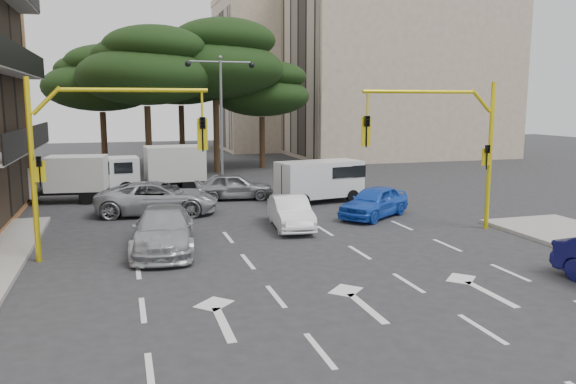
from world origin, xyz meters
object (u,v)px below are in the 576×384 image
at_px(signal_mast_right, 452,136).
at_px(car_silver_cross_a, 158,198).
at_px(car_silver_cross_b, 234,186).
at_px(car_white_hatch, 291,212).
at_px(box_truck_b, 158,170).
at_px(box_truck_a, 59,179).
at_px(street_lamp_center, 221,98).
at_px(car_silver_wagon, 164,230).
at_px(signal_mast_left, 90,143).
at_px(van_white, 319,181).
at_px(car_blue_compact, 374,202).

distance_m(signal_mast_right, car_silver_cross_a, 13.44).
height_order(signal_mast_right, car_silver_cross_b, signal_mast_right).
bearing_deg(car_silver_cross_b, car_white_hatch, -165.38).
bearing_deg(car_silver_cross_a, box_truck_b, 6.64).
distance_m(signal_mast_right, car_silver_cross_b, 12.55).
distance_m(car_silver_cross_b, box_truck_a, 9.09).
bearing_deg(street_lamp_center, car_silver_wagon, -108.22).
distance_m(car_white_hatch, car_silver_wagon, 5.76).
bearing_deg(signal_mast_left, car_silver_cross_a, 70.06).
height_order(signal_mast_right, box_truck_b, signal_mast_right).
bearing_deg(van_white, car_white_hatch, -40.64).
relative_size(signal_mast_left, van_white, 1.36).
height_order(signal_mast_right, signal_mast_left, same).
height_order(signal_mast_right, car_silver_wagon, signal_mast_right).
height_order(car_silver_cross_a, box_truck_a, box_truck_a).
xyz_separation_m(signal_mast_left, box_truck_a, (-2.20, 11.73, -2.67)).
distance_m(signal_mast_right, signal_mast_left, 13.61).
bearing_deg(car_blue_compact, signal_mast_right, -9.51).
bearing_deg(car_silver_cross_b, box_truck_b, 54.84).
bearing_deg(car_blue_compact, car_silver_cross_b, -176.99).
xyz_separation_m(car_silver_cross_b, box_truck_b, (-3.77, 3.51, 0.62)).
bearing_deg(signal_mast_left, van_white, 36.13).
height_order(signal_mast_left, car_white_hatch, signal_mast_left).
distance_m(signal_mast_left, car_white_hatch, 8.61).
xyz_separation_m(car_blue_compact, car_silver_cross_b, (-5.21, 6.54, 0.01)).
relative_size(car_white_hatch, car_silver_wagon, 0.78).
distance_m(signal_mast_right, car_silver_wagon, 11.76).
bearing_deg(box_truck_b, signal_mast_right, -145.26).
xyz_separation_m(street_lamp_center, box_truck_b, (-3.86, -0.50, -4.08)).
height_order(street_lamp_center, box_truck_b, street_lamp_center).
distance_m(street_lamp_center, car_silver_cross_a, 9.51).
height_order(car_silver_cross_a, van_white, van_white).
relative_size(car_silver_cross_a, car_silver_cross_b, 1.32).
distance_m(car_blue_compact, car_silver_wagon, 10.17).
bearing_deg(box_truck_b, signal_mast_left, 164.15).
bearing_deg(car_silver_cross_a, car_silver_cross_b, -43.38).
distance_m(van_white, box_truck_a, 13.61).
bearing_deg(signal_mast_right, car_blue_compact, 116.01).
xyz_separation_m(signal_mast_right, car_white_hatch, (-5.99, 2.40, -3.22)).
xyz_separation_m(signal_mast_left, van_white, (10.88, 7.94, -2.78)).
bearing_deg(box_truck_a, car_silver_cross_b, -94.53).
xyz_separation_m(car_silver_cross_b, van_white, (4.16, -2.05, 0.38)).
relative_size(street_lamp_center, car_silver_cross_a, 1.39).
bearing_deg(car_blue_compact, car_white_hatch, -111.84).
relative_size(street_lamp_center, car_silver_wagon, 1.50).
bearing_deg(car_white_hatch, signal_mast_left, -156.20).
relative_size(street_lamp_center, car_white_hatch, 1.93).
xyz_separation_m(signal_mast_left, car_blue_compact, (11.92, 3.45, -3.17)).
bearing_deg(van_white, box_truck_b, -135.18).
relative_size(signal_mast_right, box_truck_a, 1.22).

